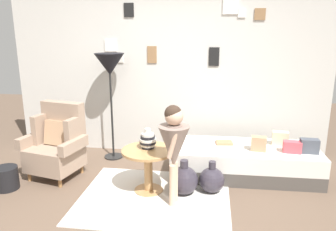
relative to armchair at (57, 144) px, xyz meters
The scene contains 17 objects.
ground_plane 1.62m from the armchair, 32.99° to the right, with size 12.00×12.00×0.00m, color brown.
gallery_wall 1.92m from the armchair, 40.07° to the left, with size 4.80×0.12×2.60m.
rug 1.51m from the armchair, 17.67° to the right, with size 1.72×1.42×0.01m, color silver.
armchair is the anchor object (origin of this frame).
daybed 2.48m from the armchair, ahead, with size 1.91×0.83×0.40m.
pillow_head 3.22m from the armchair, ahead, with size 0.22×0.12×0.18m, color #474C56.
pillow_mid 3.02m from the armchair, ahead, with size 0.22×0.12×0.14m, color #D64C56.
pillow_back 2.95m from the armchair, ahead, with size 0.21×0.12×0.18m, color beige.
pillow_extra 2.61m from the armchair, ahead, with size 0.19×0.12×0.18m, color tan.
side_table 1.31m from the armchair, 12.73° to the right, with size 0.62×0.62×0.53m.
vase_striped 1.30m from the armchair, 10.65° to the right, with size 0.20×0.20×0.24m.
floor_lamp 1.27m from the armchair, 52.71° to the left, with size 0.43×0.43×1.57m.
person_child 1.72m from the armchair, 18.63° to the right, with size 0.34×0.34×1.13m.
book_on_daybed 2.22m from the armchair, 10.74° to the left, with size 0.22×0.16×0.03m, color #B77C55.
demijohn_near 1.75m from the armchair, ahead, with size 0.34×0.34×0.42m.
demijohn_far 2.06m from the armchair, ahead, with size 0.31×0.31×0.39m.
magazine_basket 0.72m from the armchair, 133.87° to the right, with size 0.28×0.28×0.28m, color black.
Camera 1 is at (0.69, -2.93, 1.88)m, focal length 34.58 mm.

